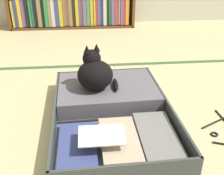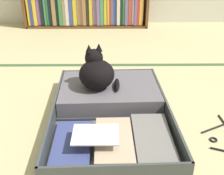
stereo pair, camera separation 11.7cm
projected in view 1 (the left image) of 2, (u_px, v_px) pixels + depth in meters
name	position (u px, v px, depth m)	size (l,w,h in m)	color
ground_plane	(122.00, 139.00, 1.42)	(10.00, 10.00, 0.00)	tan
tatami_border	(108.00, 65.00, 2.29)	(4.80, 0.05, 0.00)	#375331
open_suitcase	(111.00, 106.00, 1.62)	(0.68, 0.97, 0.12)	#383F41
black_cat	(95.00, 73.00, 1.64)	(0.27, 0.27, 0.27)	black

